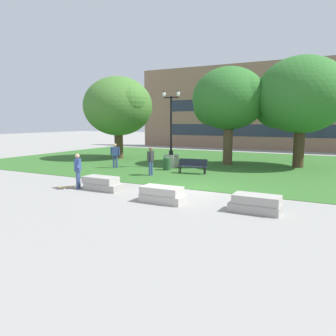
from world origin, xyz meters
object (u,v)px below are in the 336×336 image
lamp_post_left (171,152)px  concrete_block_left (162,195)px  concrete_block_right (256,204)px  park_bench_near_left (193,165)px  concrete_block_center (102,184)px  person_bystander_far_lawn (115,154)px  person_skateboarder (78,169)px  trash_bin (167,163)px  skateboard (68,187)px  person_bystander_near_lawn (151,159)px

lamp_post_left → concrete_block_left: bearing=-64.9°
concrete_block_right → concrete_block_left: bearing=-175.9°
park_bench_near_left → lamp_post_left: bearing=144.1°
concrete_block_left → concrete_block_center: bearing=168.1°
person_bystander_far_lawn → person_skateboarder: bearing=-68.2°
trash_bin → park_bench_near_left: bearing=-13.6°
concrete_block_left → park_bench_near_left: size_ratio=0.97×
concrete_block_right → park_bench_near_left: bearing=128.1°
skateboard → person_bystander_far_lawn: size_ratio=0.55×
park_bench_near_left → lamp_post_left: (-2.41, 1.75, 0.56)m
concrete_block_center → trash_bin: (-0.22, 7.02, 0.20)m
concrete_block_center → concrete_block_right: 7.41m
lamp_post_left → trash_bin: size_ratio=5.59×
skateboard → person_bystander_far_lawn: (-2.17, 6.73, 0.90)m
concrete_block_left → trash_bin: (-3.92, 7.80, 0.20)m
person_skateboarder → trash_bin: 7.38m
concrete_block_left → person_bystander_far_lawn: size_ratio=1.05×
concrete_block_center → trash_bin: 7.03m
concrete_block_center → concrete_block_right: (7.40, -0.51, 0.00)m
lamp_post_left → person_bystander_far_lawn: (-3.34, -2.04, -0.12)m
skateboard → park_bench_near_left: 7.90m
concrete_block_left → person_bystander_near_lawn: bearing=124.7°
concrete_block_right → person_bystander_near_lawn: bearing=145.3°
park_bench_near_left → person_bystander_near_lawn: bearing=-136.4°
concrete_block_center → park_bench_near_left: (1.88, 6.51, 0.23)m
person_bystander_far_lawn → park_bench_near_left: bearing=2.9°
skateboard → person_bystander_near_lawn: size_ratio=0.55×
park_bench_near_left → person_bystander_far_lawn: (-5.76, -0.29, 0.44)m
lamp_post_left → concrete_block_right: bearing=-47.9°
person_skateboarder → person_bystander_near_lawn: size_ratio=1.00×
person_skateboarder → park_bench_near_left: (3.16, 6.78, -0.43)m
lamp_post_left → person_bystander_near_lawn: size_ratio=3.14×
person_skateboarder → skateboard: 1.01m
concrete_block_left → concrete_block_right: 3.71m
person_bystander_near_lawn → trash_bin: bearing=93.8°
concrete_block_center → park_bench_near_left: size_ratio=1.03×
concrete_block_center → park_bench_near_left: bearing=73.9°
person_skateboarder → trash_bin: person_skateboarder is taller
person_skateboarder → lamp_post_left: (0.75, 8.52, 0.13)m
lamp_post_left → person_bystander_near_lawn: (0.46, -3.60, -0.12)m
person_skateboarder → lamp_post_left: size_ratio=0.32×
lamp_post_left → person_bystander_far_lawn: lamp_post_left is taller
concrete_block_left → person_bystander_far_lawn: person_bystander_far_lawn is taller
trash_bin → lamp_post_left: bearing=104.0°
skateboard → person_bystander_near_lawn: (1.64, 5.16, 0.90)m
park_bench_near_left → concrete_block_left: bearing=-76.0°
trash_bin → concrete_block_left: bearing=-63.3°
skateboard → trash_bin: bearing=78.9°
concrete_block_left → skateboard: size_ratio=1.92×
concrete_block_center → trash_bin: size_ratio=2.00×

